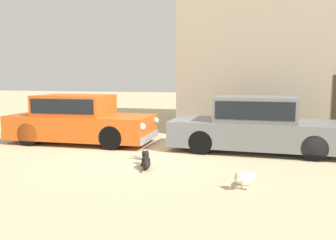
{
  "coord_description": "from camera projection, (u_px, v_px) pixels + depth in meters",
  "views": [
    {
      "loc": [
        3.28,
        -8.39,
        1.97
      ],
      "look_at": [
        0.88,
        0.2,
        0.9
      ],
      "focal_mm": 36.72,
      "sensor_mm": 36.0,
      "label": 1
    }
  ],
  "objects": [
    {
      "name": "stray_dog_tan",
      "position": [
        245.0,
        179.0,
        6.3
      ],
      "size": [
        0.4,
        0.96,
        0.37
      ],
      "rotation": [
        0.0,
        0.0,
        4.4
      ],
      "color": "beige",
      "rests_on": "ground_plane"
    },
    {
      "name": "stray_dog_spotted",
      "position": [
        146.0,
        161.0,
        7.6
      ],
      "size": [
        0.41,
        0.9,
        0.36
      ],
      "rotation": [
        0.0,
        0.0,
        1.94
      ],
      "color": "black",
      "rests_on": "ground_plane"
    },
    {
      "name": "parked_sedan_second",
      "position": [
        256.0,
        124.0,
        9.35
      ],
      "size": [
        4.77,
        1.81,
        1.5
      ],
      "rotation": [
        0.0,
        0.0,
        -0.01
      ],
      "color": "slate",
      "rests_on": "ground_plane"
    },
    {
      "name": "stray_cat",
      "position": [
        140.0,
        156.0,
        8.45
      ],
      "size": [
        0.6,
        0.27,
        0.16
      ],
      "rotation": [
        0.0,
        0.0,
        2.99
      ],
      "color": "beige",
      "rests_on": "ground_plane"
    },
    {
      "name": "parked_sedan_nearest",
      "position": [
        79.0,
        119.0,
        10.59
      ],
      "size": [
        4.56,
        1.96,
        1.48
      ],
      "rotation": [
        0.0,
        0.0,
        0.04
      ],
      "color": "#D15619",
      "rests_on": "ground_plane"
    },
    {
      "name": "ground_plane",
      "position": [
        134.0,
        153.0,
        9.14
      ],
      "size": [
        80.0,
        80.0,
        0.0
      ],
      "primitive_type": "plane",
      "color": "#CCB78E"
    }
  ]
}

